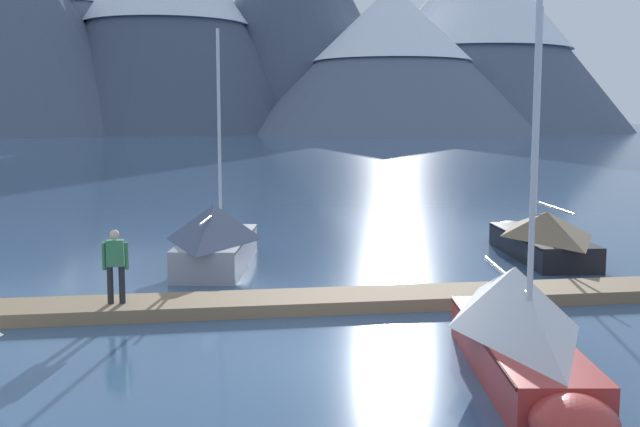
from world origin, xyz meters
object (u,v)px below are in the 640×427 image
(person_on_dock, at_px, (115,262))
(sailboat_mid_dock_port, at_px, (218,236))
(sailboat_mid_dock_starboard, at_px, (520,328))
(sailboat_far_berth, at_px, (540,234))

(person_on_dock, bearing_deg, sailboat_mid_dock_port, 68.59)
(sailboat_mid_dock_starboard, bearing_deg, sailboat_mid_dock_port, 115.06)
(sailboat_mid_dock_starboard, relative_size, sailboat_far_berth, 0.94)
(sailboat_mid_dock_port, relative_size, person_on_dock, 4.23)
(sailboat_mid_dock_port, distance_m, person_on_dock, 6.29)
(sailboat_mid_dock_starboard, xyz_separation_m, sailboat_far_berth, (5.13, 11.23, -0.17))
(sailboat_mid_dock_port, bearing_deg, sailboat_mid_dock_starboard, -64.94)
(sailboat_mid_dock_starboard, xyz_separation_m, person_on_dock, (-7.48, 5.24, 0.36))
(sailboat_mid_dock_starboard, bearing_deg, person_on_dock, 144.97)
(sailboat_mid_dock_port, height_order, sailboat_far_berth, sailboat_far_berth)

